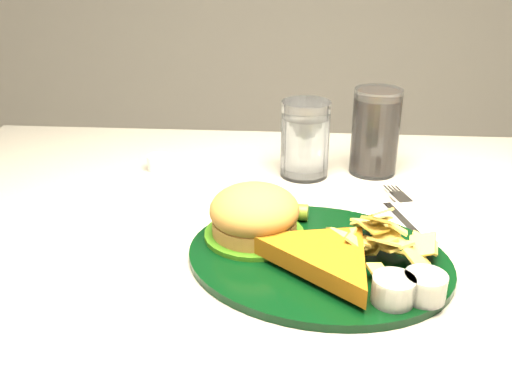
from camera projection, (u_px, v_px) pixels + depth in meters
The scene contains 5 objects.
dinner_plate at pixel (319, 236), 0.68m from camera, with size 0.32×0.27×0.07m, color black, non-canonical shape.
water_glass at pixel (305, 139), 0.93m from camera, with size 0.08×0.08×0.13m, color white.
cola_glass at pixel (375, 132), 0.93m from camera, with size 0.08×0.08×0.14m, color black.
fork_napkin at pixel (405, 221), 0.79m from camera, with size 0.13×0.17×0.01m, color white, non-canonical shape.
ramekin at pixel (158, 162), 0.97m from camera, with size 0.04×0.04×0.03m, color silver.
Camera 1 is at (0.02, -0.71, 1.12)m, focal length 40.00 mm.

